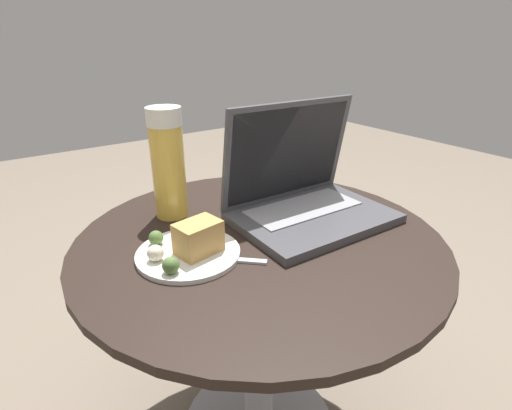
{
  "coord_description": "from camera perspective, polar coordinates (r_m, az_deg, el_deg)",
  "views": [
    {
      "loc": [
        -0.42,
        -0.58,
        0.93
      ],
      "look_at": [
        -0.01,
        -0.0,
        0.62
      ],
      "focal_mm": 28.0,
      "sensor_mm": 36.0,
      "label": 1
    }
  ],
  "objects": [
    {
      "name": "table",
      "position": [
        0.88,
        0.46,
        -12.27
      ],
      "size": [
        0.73,
        0.73,
        0.55
      ],
      "color": "#9E9EA3",
      "rests_on": "ground_plane"
    },
    {
      "name": "laptop",
      "position": [
        0.88,
        6.92,
        1.46
      ],
      "size": [
        0.33,
        0.25,
        0.25
      ],
      "color": "#47474C",
      "rests_on": "table"
    },
    {
      "name": "beer_glass",
      "position": [
        0.87,
        -12.45,
        5.8
      ],
      "size": [
        0.07,
        0.07,
        0.24
      ],
      "color": "gold",
      "rests_on": "table"
    },
    {
      "name": "snack_plate",
      "position": [
        0.74,
        -9.54,
        -5.81
      ],
      "size": [
        0.19,
        0.19,
        0.07
      ],
      "color": "silver",
      "rests_on": "table"
    },
    {
      "name": "fork",
      "position": [
        0.73,
        -6.91,
        -7.51
      ],
      "size": [
        0.15,
        0.14,
        0.0
      ],
      "color": "silver",
      "rests_on": "table"
    }
  ]
}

